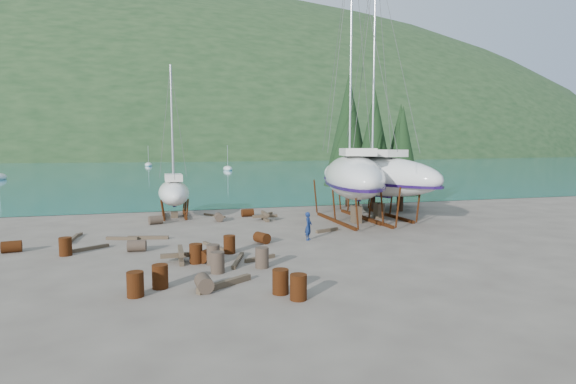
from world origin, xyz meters
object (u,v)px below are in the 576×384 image
object	(u,v)px
large_sailboat_near	(353,176)
small_sailboat_shore	(174,192)
worker	(308,226)
large_sailboat_far	(376,175)

from	to	relation	value
large_sailboat_near	small_sailboat_shore	size ratio (longest dim) A/B	1.76
small_sailboat_shore	worker	distance (m)	12.95
large_sailboat_near	small_sailboat_shore	xyz separation A→B (m)	(-11.96, 5.67, -1.33)
large_sailboat_near	worker	xyz separation A→B (m)	(-4.99, -5.20, -2.40)
small_sailboat_shore	large_sailboat_far	bearing A→B (deg)	-18.11
large_sailboat_far	worker	bearing A→B (deg)	-153.89
large_sailboat_far	worker	xyz separation A→B (m)	(-7.36, -6.44, -2.34)
worker	large_sailboat_far	bearing A→B (deg)	-15.67
worker	large_sailboat_near	bearing A→B (deg)	-10.68
small_sailboat_shore	worker	xyz separation A→B (m)	(6.97, -10.87, -1.06)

